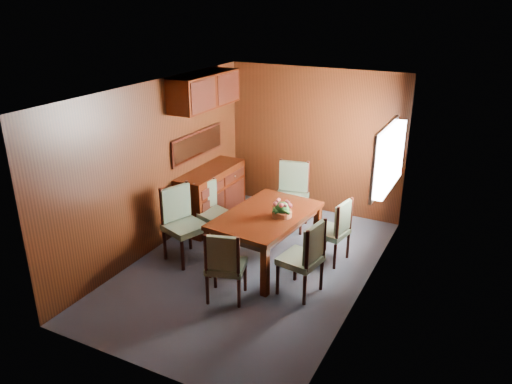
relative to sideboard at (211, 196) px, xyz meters
The scene contains 11 objects.
ground 1.66m from the sideboard, 38.66° to the right, with size 4.50×4.50×0.00m, color #393F4D.
room_shell 1.78m from the sideboard, 30.23° to the right, with size 3.06×4.52×2.41m.
sideboard is the anchor object (origin of this frame).
dining_table 1.58m from the sideboard, 30.09° to the right, with size 1.12×1.65×0.73m.
chair_left_near 1.23m from the sideboard, 77.42° to the right, with size 0.62×0.63×1.05m.
chair_left_far 0.60m from the sideboard, 59.90° to the right, with size 0.53×0.54×0.90m.
chair_right_near 2.50m from the sideboard, 31.11° to the right, with size 0.51×0.53×0.98m.
chair_right_far 2.22m from the sideboard, ahead, with size 0.48×0.50×0.92m.
chair_head 2.29m from the sideboard, 54.26° to the right, with size 0.54×0.53×0.93m.
chair_foot 1.29m from the sideboard, 20.87° to the left, with size 0.58×0.56×1.06m.
flower_centerpiece 1.81m from the sideboard, 26.06° to the right, with size 0.28×0.28×0.28m.
Camera 1 is at (2.75, -5.27, 3.46)m, focal length 35.00 mm.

